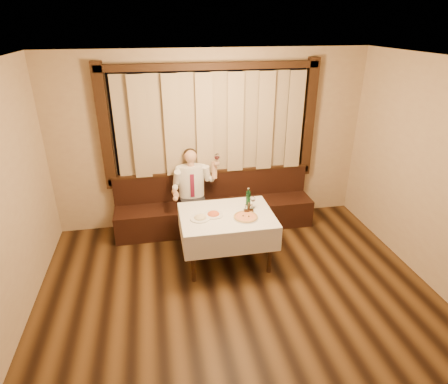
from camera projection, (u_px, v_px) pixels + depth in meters
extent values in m
cube|color=black|center=(258.00, 355.00, 3.90)|extent=(5.00, 6.00, 0.01)
cube|color=silver|center=(273.00, 76.00, 2.72)|extent=(5.00, 6.00, 0.01)
cube|color=tan|center=(211.00, 141.00, 5.98)|extent=(5.00, 0.01, 2.80)
cube|color=black|center=(211.00, 123.00, 5.83)|extent=(3.00, 0.02, 1.60)
cube|color=orange|center=(167.00, 144.00, 5.83)|extent=(0.50, 0.01, 0.40)
cube|color=black|center=(212.00, 174.00, 6.16)|extent=(3.30, 0.12, 0.10)
cube|color=black|center=(211.00, 66.00, 5.44)|extent=(3.30, 0.12, 0.10)
cube|color=black|center=(105.00, 129.00, 5.53)|extent=(0.16, 0.12, 1.90)
cube|color=black|center=(309.00, 119.00, 6.07)|extent=(0.16, 0.12, 1.90)
cube|color=#988462|center=(212.00, 124.00, 5.75)|extent=(2.90, 0.08, 1.55)
cube|color=black|center=(215.00, 215.00, 6.19)|extent=(3.20, 0.60, 0.45)
cube|color=black|center=(212.00, 184.00, 6.21)|extent=(3.20, 0.12, 0.45)
cube|color=black|center=(212.00, 171.00, 6.11)|extent=(3.20, 0.14, 0.04)
cylinder|color=black|center=(193.00, 258.00, 4.84)|extent=(0.06, 0.06, 0.71)
cylinder|color=black|center=(270.00, 250.00, 5.02)|extent=(0.06, 0.06, 0.71)
cylinder|color=black|center=(187.00, 230.00, 5.50)|extent=(0.06, 0.06, 0.71)
cylinder|color=black|center=(255.00, 223.00, 5.68)|extent=(0.06, 0.06, 0.71)
cube|color=black|center=(227.00, 216.00, 5.10)|extent=(1.20, 0.90, 0.04)
cube|color=white|center=(227.00, 214.00, 5.09)|extent=(1.26, 0.96, 0.01)
cube|color=white|center=(234.00, 244.00, 4.74)|extent=(1.26, 0.01, 0.35)
cube|color=white|center=(220.00, 210.00, 5.59)|extent=(1.26, 0.01, 0.35)
cube|color=white|center=(181.00, 230.00, 5.06)|extent=(0.01, 0.96, 0.35)
cube|color=white|center=(270.00, 221.00, 5.27)|extent=(0.01, 0.96, 0.35)
cylinder|color=white|center=(246.00, 218.00, 5.00)|extent=(0.34, 0.34, 0.01)
cylinder|color=#CD421E|center=(246.00, 217.00, 4.99)|extent=(0.31, 0.31, 0.01)
torus|color=#BC8D48|center=(246.00, 217.00, 4.99)|extent=(0.32, 0.32, 0.02)
sphere|color=black|center=(243.00, 216.00, 5.00)|extent=(0.02, 0.02, 0.02)
sphere|color=black|center=(249.00, 216.00, 4.99)|extent=(0.02, 0.02, 0.02)
cylinder|color=white|center=(213.00, 215.00, 5.07)|extent=(0.27, 0.27, 0.02)
ellipsoid|color=red|center=(213.00, 212.00, 5.05)|extent=(0.16, 0.16, 0.07)
cylinder|color=white|center=(200.00, 218.00, 4.97)|extent=(0.27, 0.27, 0.02)
ellipsoid|color=#D6C08A|center=(200.00, 215.00, 4.95)|extent=(0.17, 0.17, 0.07)
cylinder|color=#0F471F|center=(248.00, 200.00, 5.22)|extent=(0.07, 0.07, 0.24)
cylinder|color=#0F471F|center=(248.00, 191.00, 5.17)|extent=(0.03, 0.03, 0.06)
cylinder|color=silver|center=(249.00, 188.00, 5.15)|extent=(0.03, 0.03, 0.01)
cylinder|color=white|center=(253.00, 208.00, 5.26)|extent=(0.06, 0.06, 0.01)
cylinder|color=white|center=(253.00, 205.00, 5.24)|extent=(0.01, 0.01, 0.09)
ellipsoid|color=white|center=(253.00, 199.00, 5.20)|extent=(0.07, 0.07, 0.08)
cube|color=black|center=(249.00, 211.00, 5.13)|extent=(0.14, 0.08, 0.04)
cube|color=black|center=(249.00, 206.00, 5.11)|extent=(0.02, 0.07, 0.10)
cylinder|color=white|center=(246.00, 208.00, 5.11)|extent=(0.03, 0.03, 0.08)
cylinder|color=silver|center=(246.00, 205.00, 5.09)|extent=(0.04, 0.04, 0.01)
cylinder|color=white|center=(251.00, 208.00, 5.12)|extent=(0.03, 0.03, 0.08)
cylinder|color=silver|center=(252.00, 205.00, 5.10)|extent=(0.04, 0.04, 0.01)
cube|color=black|center=(193.00, 204.00, 5.90)|extent=(0.38, 0.43, 0.15)
cube|color=black|center=(189.00, 227.00, 5.82)|extent=(0.10, 0.11, 0.45)
cube|color=black|center=(202.00, 226.00, 5.86)|extent=(0.10, 0.11, 0.45)
ellipsoid|color=white|center=(191.00, 181.00, 5.88)|extent=(0.40, 0.25, 0.51)
cube|color=maroon|center=(192.00, 186.00, 5.78)|extent=(0.06, 0.01, 0.38)
cylinder|color=tan|center=(191.00, 163.00, 5.76)|extent=(0.09, 0.09, 0.08)
sphere|color=tan|center=(190.00, 156.00, 5.71)|extent=(0.20, 0.20, 0.20)
ellipsoid|color=black|center=(190.00, 153.00, 5.72)|extent=(0.20, 0.20, 0.15)
sphere|color=white|center=(179.00, 169.00, 5.76)|extent=(0.12, 0.12, 0.12)
sphere|color=white|center=(203.00, 168.00, 5.83)|extent=(0.12, 0.12, 0.12)
sphere|color=tan|center=(175.00, 199.00, 5.53)|extent=(0.08, 0.08, 0.08)
sphere|color=tan|center=(217.00, 163.00, 5.67)|extent=(0.09, 0.09, 0.09)
cylinder|color=white|center=(217.00, 161.00, 5.63)|extent=(0.01, 0.01, 0.10)
ellipsoid|color=white|center=(217.00, 156.00, 5.59)|extent=(0.08, 0.08, 0.10)
ellipsoid|color=#4C070F|center=(217.00, 157.00, 5.60)|extent=(0.06, 0.06, 0.06)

